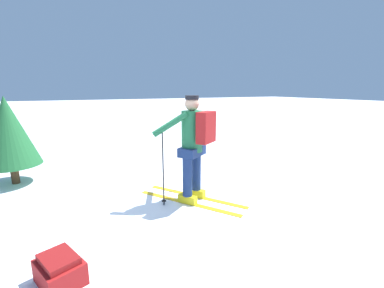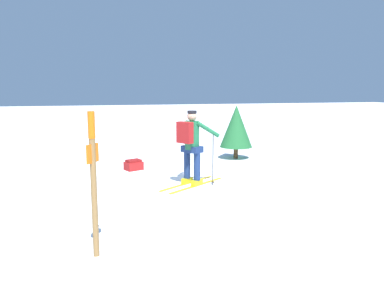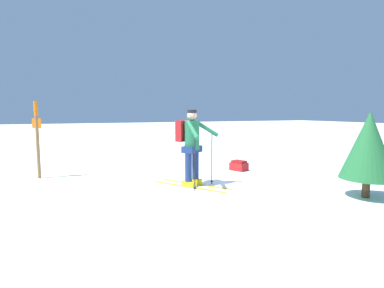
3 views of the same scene
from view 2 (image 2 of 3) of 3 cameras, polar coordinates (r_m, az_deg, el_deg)
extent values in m
plane|color=white|center=(9.09, 0.54, -5.35)|extent=(80.00, 80.00, 0.00)
cube|color=gold|center=(8.67, -0.74, -6.01)|extent=(1.11, 1.54, 0.01)
cube|color=yellow|center=(8.65, -0.75, -5.59)|extent=(0.26, 0.31, 0.12)
cylinder|color=navy|center=(8.56, -0.75, -2.96)|extent=(0.15, 0.15, 0.69)
cube|color=gold|center=(8.49, 0.76, -6.33)|extent=(1.11, 1.54, 0.01)
cube|color=yellow|center=(8.47, 0.76, -5.90)|extent=(0.26, 0.31, 0.12)
cylinder|color=navy|center=(8.38, 0.77, -3.21)|extent=(0.15, 0.15, 0.69)
cube|color=navy|center=(8.41, 0.00, -0.77)|extent=(0.52, 0.48, 0.14)
cylinder|color=#1E663D|center=(8.36, 0.00, 1.36)|extent=(0.32, 0.32, 0.63)
sphere|color=tan|center=(8.32, 0.00, 4.25)|extent=(0.22, 0.22, 0.22)
cylinder|color=black|center=(8.31, 0.00, 4.90)|extent=(0.21, 0.21, 0.06)
cube|color=maroon|center=(8.17, -1.09, 1.76)|extent=(0.39, 0.34, 0.47)
cylinder|color=black|center=(8.90, -0.57, -1.71)|extent=(0.02, 0.02, 1.20)
cylinder|color=black|center=(9.02, -0.56, -5.08)|extent=(0.07, 0.07, 0.01)
cylinder|color=#1E663D|center=(8.69, -0.65, 2.51)|extent=(0.54, 0.27, 0.38)
cylinder|color=black|center=(8.45, 3.21, -2.28)|extent=(0.02, 0.02, 1.20)
cylinder|color=black|center=(8.57, 3.18, -5.81)|extent=(0.07, 0.07, 0.01)
cylinder|color=#1E663D|center=(8.32, 2.46, 2.23)|extent=(0.09, 0.54, 0.38)
cube|color=maroon|center=(10.19, -8.88, -3.31)|extent=(0.48, 0.53, 0.22)
cube|color=maroon|center=(10.16, -8.90, -2.54)|extent=(0.39, 0.44, 0.06)
cylinder|color=olive|center=(4.97, -14.74, -6.14)|extent=(0.08, 0.08, 1.90)
cylinder|color=orange|center=(4.83, -15.09, 2.83)|extent=(0.09, 0.09, 0.34)
cube|color=orange|center=(4.88, -14.92, -1.39)|extent=(0.21, 0.15, 0.24)
cylinder|color=#4C331E|center=(11.74, 6.69, -1.32)|extent=(0.14, 0.14, 0.37)
cone|color=#1E5B2D|center=(11.63, 6.76, 2.72)|extent=(1.00, 1.00, 1.30)
camera|label=1|loc=(9.82, -23.18, 5.56)|focal=24.00mm
camera|label=3|loc=(9.86, 41.20, 3.27)|focal=28.00mm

